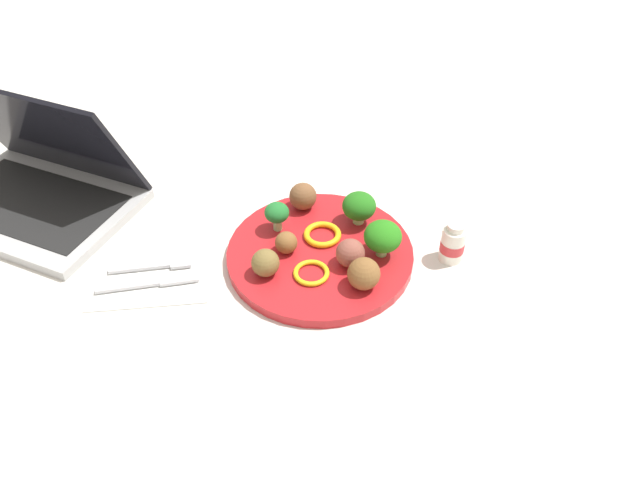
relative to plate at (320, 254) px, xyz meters
The scene contains 17 objects.
ground_plane 0.01m from the plate, ahead, with size 4.00×4.00×0.00m, color silver.
plate is the anchor object (origin of this frame).
broccoli_floret_back_right 0.09m from the plate, 140.87° to the left, with size 0.04×0.04×0.05m.
broccoli_floret_far_rim 0.10m from the plate, ahead, with size 0.06×0.06×0.06m.
broccoli_floret_mid_right 0.10m from the plate, 45.00° to the left, with size 0.05×0.05×0.05m.
meatball_far_rim 0.10m from the plate, 150.08° to the right, with size 0.04×0.04×0.04m, color brown.
meatball_near_rim 0.11m from the plate, 102.37° to the left, with size 0.04×0.04×0.04m, color brown.
meatball_back_right 0.06m from the plate, 36.78° to the right, with size 0.04×0.04×0.04m, color brown.
meatball_front_left 0.06m from the plate, behind, with size 0.03×0.03×0.03m, color brown.
meatball_center 0.10m from the plate, 53.16° to the right, with size 0.05×0.05×0.05m, color brown.
pepper_ring_front_left 0.06m from the plate, 105.79° to the right, with size 0.05×0.05×0.01m, color yellow.
pepper_ring_mid_left 0.03m from the plate, 80.50° to the left, with size 0.06×0.06×0.01m, color yellow.
napkin 0.25m from the plate, behind, with size 0.17×0.12×0.01m, color white.
fork 0.24m from the plate, behind, with size 0.12×0.03×0.01m.
knife 0.25m from the plate, 168.56° to the right, with size 0.15×0.04×0.01m.
yogurt_bottle 0.20m from the plate, ahead, with size 0.04×0.04×0.07m.
laptop 0.48m from the plate, 161.54° to the left, with size 0.38×0.34×0.20m.
Camera 1 is at (-0.03, -0.65, 0.61)m, focal length 33.25 mm.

